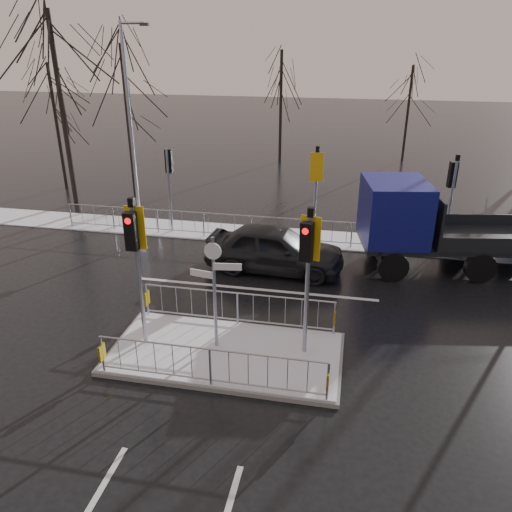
% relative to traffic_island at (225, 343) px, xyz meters
% --- Properties ---
extents(ground, '(120.00, 120.00, 0.00)m').
position_rel_traffic_island_xyz_m(ground, '(0.01, -0.01, -0.39)').
color(ground, black).
rests_on(ground, ground).
extents(snow_verge, '(30.00, 2.00, 0.04)m').
position_rel_traffic_island_xyz_m(snow_verge, '(0.01, 8.59, -0.37)').
color(snow_verge, white).
rests_on(snow_verge, ground).
extents(lane_markings, '(8.00, 11.38, 0.01)m').
position_rel_traffic_island_xyz_m(lane_markings, '(0.01, -0.34, -0.39)').
color(lane_markings, silver).
rests_on(lane_markings, ground).
extents(traffic_island, '(6.00, 3.04, 4.15)m').
position_rel_traffic_island_xyz_m(traffic_island, '(0.00, 0.00, 0.00)').
color(traffic_island, slate).
rests_on(traffic_island, ground).
extents(far_kerb_fixtures, '(18.00, 0.65, 3.83)m').
position_rel_traffic_island_xyz_m(far_kerb_fixtures, '(0.31, 8.08, 0.63)').
color(far_kerb_fixtures, '#989CA6').
rests_on(far_kerb_fixtures, ground).
extents(car_far_lane, '(4.93, 2.22, 1.64)m').
position_rel_traffic_island_xyz_m(car_far_lane, '(0.41, 5.38, 0.43)').
color(car_far_lane, black).
rests_on(car_far_lane, ground).
extents(flatbed_truck, '(7.16, 3.59, 3.17)m').
position_rel_traffic_island_xyz_m(flatbed_truck, '(5.34, 6.59, 1.30)').
color(flatbed_truck, black).
rests_on(flatbed_truck, ground).
extents(tree_near_a, '(4.75, 4.75, 8.97)m').
position_rel_traffic_island_xyz_m(tree_near_a, '(-10.49, 10.99, 5.72)').
color(tree_near_a, black).
rests_on(tree_near_a, ground).
extents(tree_near_b, '(4.00, 4.00, 7.55)m').
position_rel_traffic_island_xyz_m(tree_near_b, '(-7.99, 12.49, 4.76)').
color(tree_near_b, black).
rests_on(tree_near_b, ground).
extents(tree_near_c, '(3.50, 3.50, 6.61)m').
position_rel_traffic_island_xyz_m(tree_near_c, '(-12.49, 13.49, 4.11)').
color(tree_near_c, black).
rests_on(tree_near_c, ground).
extents(tree_far_a, '(3.75, 3.75, 7.08)m').
position_rel_traffic_island_xyz_m(tree_far_a, '(-1.99, 21.99, 4.43)').
color(tree_far_a, black).
rests_on(tree_far_a, ground).
extents(tree_far_b, '(3.25, 3.25, 6.14)m').
position_rel_traffic_island_xyz_m(tree_far_b, '(6.01, 23.99, 3.79)').
color(tree_far_b, black).
rests_on(tree_far_b, ground).
extents(street_lamp_left, '(1.25, 0.18, 8.20)m').
position_rel_traffic_island_xyz_m(street_lamp_left, '(-6.42, 9.49, 4.10)').
color(street_lamp_left, '#989CA6').
rests_on(street_lamp_left, ground).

